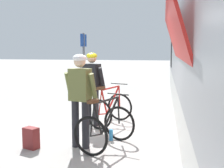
{
  "coord_description": "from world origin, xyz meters",
  "views": [
    {
      "loc": [
        1.33,
        -6.31,
        1.87
      ],
      "look_at": [
        0.15,
        0.44,
        1.05
      ],
      "focal_mm": 48.01,
      "sensor_mm": 36.0,
      "label": 1
    }
  ],
  "objects_px": {
    "cyclist_near_in_olive": "(80,92)",
    "water_bottle_near_the_bikes": "(111,135)",
    "bicycle_near_black": "(106,127)",
    "backpack_on_platform": "(31,138)",
    "platform_sign_post": "(84,55)",
    "bicycle_far_red": "(110,109)",
    "cyclist_far_in_dark": "(92,82)"
  },
  "relations": [
    {
      "from": "bicycle_near_black",
      "to": "backpack_on_platform",
      "type": "xyz_separation_m",
      "value": [
        -1.37,
        -0.28,
        -0.2
      ]
    },
    {
      "from": "cyclist_far_in_dark",
      "to": "backpack_on_platform",
      "type": "height_order",
      "value": "cyclist_far_in_dark"
    },
    {
      "from": "platform_sign_post",
      "to": "bicycle_near_black",
      "type": "bearing_deg",
      "value": -70.58
    },
    {
      "from": "cyclist_near_in_olive",
      "to": "bicycle_far_red",
      "type": "relative_size",
      "value": 1.41
    },
    {
      "from": "bicycle_far_red",
      "to": "backpack_on_platform",
      "type": "xyz_separation_m",
      "value": [
        -1.14,
        -1.98,
        -0.2
      ]
    },
    {
      "from": "water_bottle_near_the_bikes",
      "to": "cyclist_near_in_olive",
      "type": "bearing_deg",
      "value": -133.39
    },
    {
      "from": "backpack_on_platform",
      "to": "water_bottle_near_the_bikes",
      "type": "bearing_deg",
      "value": 49.98
    },
    {
      "from": "cyclist_near_in_olive",
      "to": "platform_sign_post",
      "type": "height_order",
      "value": "platform_sign_post"
    },
    {
      "from": "platform_sign_post",
      "to": "water_bottle_near_the_bikes",
      "type": "bearing_deg",
      "value": -68.59
    },
    {
      "from": "bicycle_near_black",
      "to": "bicycle_far_red",
      "type": "xyz_separation_m",
      "value": [
        -0.23,
        1.71,
        0.0
      ]
    },
    {
      "from": "cyclist_near_in_olive",
      "to": "bicycle_near_black",
      "type": "relative_size",
      "value": 1.41
    },
    {
      "from": "backpack_on_platform",
      "to": "platform_sign_post",
      "type": "bearing_deg",
      "value": 116.47
    },
    {
      "from": "bicycle_near_black",
      "to": "water_bottle_near_the_bikes",
      "type": "relative_size",
      "value": 5.59
    },
    {
      "from": "cyclist_near_in_olive",
      "to": "platform_sign_post",
      "type": "bearing_deg",
      "value": 104.47
    },
    {
      "from": "cyclist_near_in_olive",
      "to": "bicycle_near_black",
      "type": "bearing_deg",
      "value": 6.21
    },
    {
      "from": "backpack_on_platform",
      "to": "water_bottle_near_the_bikes",
      "type": "xyz_separation_m",
      "value": [
        1.39,
        0.74,
        -0.09
      ]
    },
    {
      "from": "cyclist_far_in_dark",
      "to": "bicycle_far_red",
      "type": "bearing_deg",
      "value": 12.83
    },
    {
      "from": "cyclist_far_in_dark",
      "to": "water_bottle_near_the_bikes",
      "type": "bearing_deg",
      "value": -59.67
    },
    {
      "from": "backpack_on_platform",
      "to": "platform_sign_post",
      "type": "xyz_separation_m",
      "value": [
        -0.44,
        5.42,
        1.42
      ]
    },
    {
      "from": "bicycle_far_red",
      "to": "backpack_on_platform",
      "type": "relative_size",
      "value": 3.12
    },
    {
      "from": "cyclist_near_in_olive",
      "to": "water_bottle_near_the_bikes",
      "type": "bearing_deg",
      "value": 46.61
    },
    {
      "from": "cyclist_near_in_olive",
      "to": "bicycle_near_black",
      "type": "distance_m",
      "value": 0.81
    },
    {
      "from": "backpack_on_platform",
      "to": "water_bottle_near_the_bikes",
      "type": "distance_m",
      "value": 1.58
    },
    {
      "from": "cyclist_near_in_olive",
      "to": "water_bottle_near_the_bikes",
      "type": "height_order",
      "value": "cyclist_near_in_olive"
    },
    {
      "from": "cyclist_near_in_olive",
      "to": "water_bottle_near_the_bikes",
      "type": "relative_size",
      "value": 7.87
    },
    {
      "from": "backpack_on_platform",
      "to": "bicycle_near_black",
      "type": "bearing_deg",
      "value": 33.18
    },
    {
      "from": "bicycle_near_black",
      "to": "platform_sign_post",
      "type": "bearing_deg",
      "value": 109.42
    },
    {
      "from": "water_bottle_near_the_bikes",
      "to": "bicycle_far_red",
      "type": "bearing_deg",
      "value": 101.41
    },
    {
      "from": "bicycle_near_black",
      "to": "cyclist_far_in_dark",
      "type": "bearing_deg",
      "value": 111.93
    },
    {
      "from": "water_bottle_near_the_bikes",
      "to": "platform_sign_post",
      "type": "bearing_deg",
      "value": 111.41
    },
    {
      "from": "bicycle_near_black",
      "to": "backpack_on_platform",
      "type": "height_order",
      "value": "bicycle_near_black"
    },
    {
      "from": "backpack_on_platform",
      "to": "platform_sign_post",
      "type": "height_order",
      "value": "platform_sign_post"
    }
  ]
}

